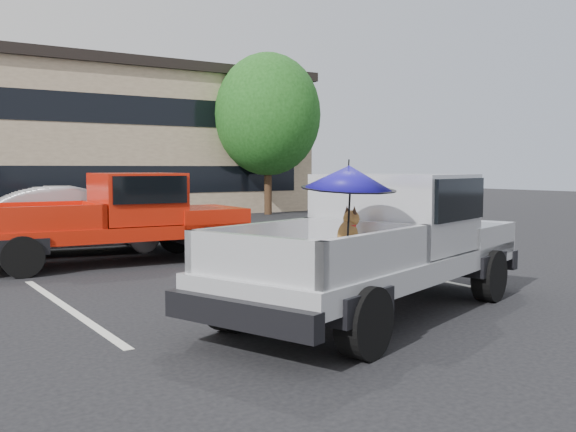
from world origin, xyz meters
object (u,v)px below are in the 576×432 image
silver_sedan (79,220)px  red_pickup (129,214)px  tree_right (268,115)px  tree_back (132,119)px  silver_pickup (388,234)px

silver_sedan → red_pickup: bearing=-159.9°
tree_right → silver_sedan: (-10.18, -8.12, -3.44)m
tree_back → silver_sedan: tree_back is taller
silver_pickup → tree_back: bearing=58.6°
tree_right → red_pickup: tree_right is taller
tree_back → silver_sedan: (-7.18, -16.12, -3.64)m
silver_pickup → silver_sedan: (-1.85, 8.45, -0.28)m
tree_right → silver_pickup: 18.82m
tree_back → silver_pickup: bearing=-102.3°
tree_right → silver_pickup: (-8.34, -16.57, -3.16)m
tree_right → tree_back: (-3.00, 8.00, 0.20)m
tree_back → silver_pickup: 25.37m
tree_right → silver_sedan: 13.47m
red_pickup → silver_sedan: red_pickup is taller
tree_back → silver_sedan: 18.02m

